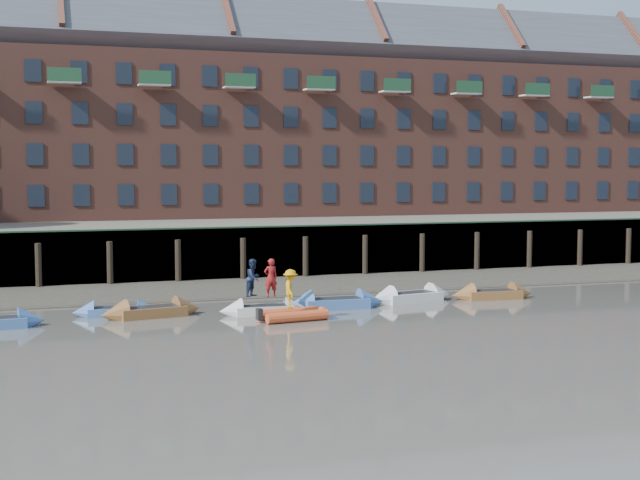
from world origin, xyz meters
name	(u,v)px	position (x,y,z in m)	size (l,w,h in m)	color
ground	(419,346)	(0.00, 0.00, 0.00)	(220.00, 220.00, 0.00)	#605C54
foreshore	(291,287)	(0.00, 18.00, 0.00)	(110.00, 8.00, 0.50)	#3D382F
mud_band	(309,295)	(0.00, 14.60, 0.00)	(110.00, 1.60, 0.10)	#4C4336
river_wall	(272,252)	(0.00, 22.38, 1.59)	(110.00, 1.23, 3.30)	#2D2A26
bank_terrace	(227,236)	(0.00, 36.00, 1.60)	(110.00, 28.00, 3.20)	#5E594D
apartment_terrace	(223,91)	(0.00, 36.99, 12.82)	(80.60, 15.56, 20.98)	brown
rowboat_1	(116,311)	(-10.63, 10.78, 0.20)	(4.05, 1.44, 1.15)	#426BAE
rowboat_2	(152,312)	(-9.08, 9.95, 0.25)	(4.96, 2.27, 1.39)	brown
rowboat_3	(264,310)	(-3.94, 9.01, 0.22)	(4.31, 1.51, 1.23)	silver
rowboat_4	(336,303)	(-0.10, 9.73, 0.25)	(5.00, 1.59, 1.44)	#426BAE
rowboat_5	(411,297)	(4.32, 10.58, 0.25)	(4.96, 2.15, 1.39)	silver
rowboat_6	(492,294)	(8.82, 10.18, 0.23)	(4.64, 1.68, 1.32)	brown
rib_tender	(295,314)	(-2.94, 7.11, 0.24)	(3.30, 1.90, 0.56)	#D44F24
person_rower_a	(271,278)	(-3.60, 9.01, 1.74)	(0.66, 0.44, 1.82)	maroon
person_rower_b	(253,278)	(-4.37, 9.30, 1.73)	(0.87, 0.68, 1.80)	#19233F
person_rib_crew	(291,289)	(-3.16, 7.15, 1.42)	(1.16, 0.67, 1.80)	orange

